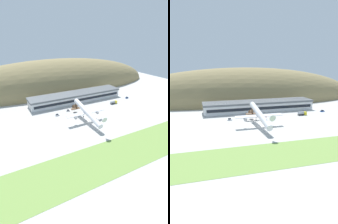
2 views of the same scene
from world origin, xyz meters
TOP-DOWN VIEW (x-y plane):
  - ground_plane at (0.00, 0.00)m, footprint 380.64×380.64m
  - grass_strip_foreground at (0.00, -46.62)m, footprint 342.57×30.11m
  - hill_backdrop at (11.64, 108.28)m, footprint 297.37×85.91m
  - terminal_building at (13.42, 49.66)m, footprint 102.30×20.13m
  - cargo_airplane at (-1.29, 0.87)m, footprint 34.40×50.45m
  - service_car_0 at (-18.71, 23.40)m, footprint 3.92×1.98m
  - service_car_1 at (9.77, 24.84)m, footprint 4.38×1.89m
  - service_car_2 at (-6.09, 27.95)m, footprint 3.76×1.80m
  - service_car_3 at (67.92, 29.28)m, footprint 3.77×1.97m
  - fuel_truck at (43.93, 22.75)m, footprint 8.02×2.89m
  - traffic_cone_0 at (-21.50, 14.60)m, footprint 0.52×0.52m

SIDE VIEW (x-z plane):
  - ground_plane at x=0.00m, z-range 0.00..0.00m
  - hill_backdrop at x=11.64m, z-range -38.08..38.08m
  - grass_strip_foreground at x=0.00m, z-range 0.00..0.08m
  - traffic_cone_0 at x=-21.50m, z-range -0.01..0.57m
  - service_car_2 at x=-6.09m, z-range -0.13..1.35m
  - service_car_0 at x=-18.71m, z-range -0.14..1.45m
  - service_car_3 at x=67.92m, z-range -0.14..1.46m
  - service_car_1 at x=9.77m, z-range -0.14..1.50m
  - fuel_truck at x=43.93m, z-range -0.07..3.15m
  - terminal_building at x=13.42m, z-range 0.62..9.93m
  - cargo_airplane at x=-1.29m, z-range 1.88..15.19m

